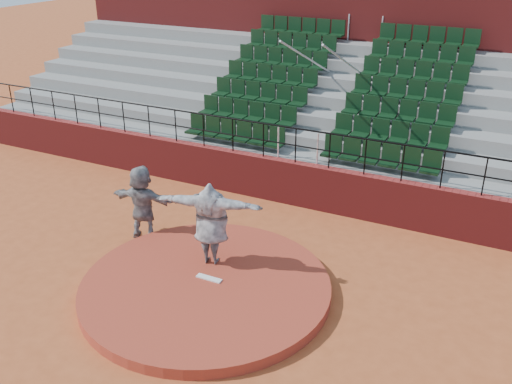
# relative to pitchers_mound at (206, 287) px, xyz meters

# --- Properties ---
(ground) EXTENTS (90.00, 90.00, 0.00)m
(ground) POSITION_rel_pitchers_mound_xyz_m (0.00, 0.00, -0.12)
(ground) COLOR #B05127
(ground) RESTS_ON ground
(pitchers_mound) EXTENTS (5.50, 5.50, 0.25)m
(pitchers_mound) POSITION_rel_pitchers_mound_xyz_m (0.00, 0.00, 0.00)
(pitchers_mound) COLOR #A33824
(pitchers_mound) RESTS_ON ground
(pitching_rubber) EXTENTS (0.60, 0.15, 0.03)m
(pitching_rubber) POSITION_rel_pitchers_mound_xyz_m (0.00, 0.15, 0.14)
(pitching_rubber) COLOR white
(pitching_rubber) RESTS_ON pitchers_mound
(boundary_wall) EXTENTS (24.00, 0.30, 1.30)m
(boundary_wall) POSITION_rel_pitchers_mound_xyz_m (0.00, 5.00, 0.53)
(boundary_wall) COLOR maroon
(boundary_wall) RESTS_ON ground
(wall_railing) EXTENTS (24.04, 0.05, 1.03)m
(wall_railing) POSITION_rel_pitchers_mound_xyz_m (0.00, 5.00, 1.90)
(wall_railing) COLOR black
(wall_railing) RESTS_ON boundary_wall
(seating_deck) EXTENTS (24.00, 5.97, 4.63)m
(seating_deck) POSITION_rel_pitchers_mound_xyz_m (0.00, 8.65, 1.32)
(seating_deck) COLOR gray
(seating_deck) RESTS_ON ground
(press_box_facade) EXTENTS (24.00, 3.00, 7.10)m
(press_box_facade) POSITION_rel_pitchers_mound_xyz_m (0.00, 12.60, 3.43)
(press_box_facade) COLOR maroon
(press_box_facade) RESTS_ON ground
(pitcher) EXTENTS (2.54, 1.18, 2.00)m
(pitcher) POSITION_rel_pitchers_mound_xyz_m (-0.32, 0.83, 1.12)
(pitcher) COLOR black
(pitcher) RESTS_ON pitchers_mound
(fielder) EXTENTS (1.89, 0.84, 1.97)m
(fielder) POSITION_rel_pitchers_mound_xyz_m (-2.71, 1.46, 0.86)
(fielder) COLOR black
(fielder) RESTS_ON ground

